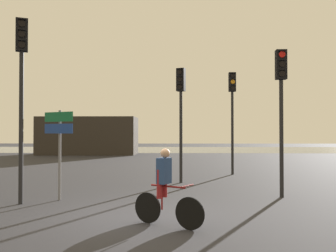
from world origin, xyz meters
The scene contains 9 objects.
ground_plane centered at (0.00, 0.00, 0.00)m, with size 120.00×120.00×0.00m, color #28282D.
water_strip centered at (0.00, 35.22, 0.00)m, with size 80.00×16.00×0.01m, color slate.
distant_building centered at (-7.22, 25.22, 1.69)m, with size 8.66×4.00×3.38m, color #2D2823.
traffic_light_center centered at (0.98, 5.86, 3.11)m, with size 0.38×0.40×4.48m.
traffic_light_far_right centered at (3.43, 8.83, 3.31)m, with size 0.33×0.35×4.79m.
traffic_light_near_left centered at (-3.45, 1.40, 3.50)m, with size 0.39×0.41×5.09m.
traffic_light_near_right centered at (3.99, 2.64, 3.11)m, with size 0.32×0.34×4.47m.
direction_sign_post centered at (-2.58, 1.98, 1.79)m, with size 0.98×0.55×2.60m.
cyclist centered at (0.58, -0.92, 0.82)m, with size 1.47×0.94×1.62m.
Camera 1 is at (0.82, -8.75, 1.94)m, focal length 40.00 mm.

